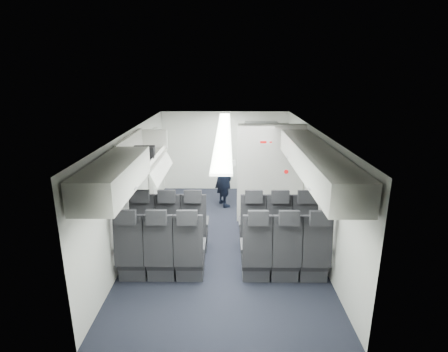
{
  "coord_description": "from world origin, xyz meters",
  "views": [
    {
      "loc": [
        0.07,
        -6.31,
        3.17
      ],
      "look_at": [
        0.0,
        0.4,
        1.15
      ],
      "focal_mm": 28.0,
      "sensor_mm": 36.0,
      "label": 1
    }
  ],
  "objects_px": {
    "boarding_door": "(155,170)",
    "flight_attendant": "(224,173)",
    "seat_row_mid": "(223,255)",
    "galley_unit": "(261,158)",
    "seat_row_front": "(223,230)",
    "carry_on_bag": "(144,153)"
  },
  "relations": [
    {
      "from": "seat_row_front",
      "to": "carry_on_bag",
      "type": "distance_m",
      "value": 1.98
    },
    {
      "from": "seat_row_mid",
      "to": "galley_unit",
      "type": "bearing_deg",
      "value": 77.12
    },
    {
      "from": "seat_row_front",
      "to": "seat_row_mid",
      "type": "distance_m",
      "value": 0.9
    },
    {
      "from": "flight_attendant",
      "to": "galley_unit",
      "type": "bearing_deg",
      "value": -68.49
    },
    {
      "from": "seat_row_front",
      "to": "seat_row_mid",
      "type": "bearing_deg",
      "value": -90.0
    },
    {
      "from": "seat_row_mid",
      "to": "galley_unit",
      "type": "relative_size",
      "value": 1.75
    },
    {
      "from": "carry_on_bag",
      "to": "seat_row_front",
      "type": "bearing_deg",
      "value": -12.06
    },
    {
      "from": "galley_unit",
      "to": "carry_on_bag",
      "type": "relative_size",
      "value": 5.24
    },
    {
      "from": "seat_row_mid",
      "to": "carry_on_bag",
      "type": "distance_m",
      "value": 2.25
    },
    {
      "from": "boarding_door",
      "to": "carry_on_bag",
      "type": "distance_m",
      "value": 2.11
    },
    {
      "from": "seat_row_front",
      "to": "flight_attendant",
      "type": "xyz_separation_m",
      "value": [
        -0.02,
        2.28,
        0.42
      ]
    },
    {
      "from": "flight_attendant",
      "to": "seat_row_front",
      "type": "bearing_deg",
      "value": 156.73
    },
    {
      "from": "seat_row_mid",
      "to": "seat_row_front",
      "type": "bearing_deg",
      "value": 90.0
    },
    {
      "from": "seat_row_front",
      "to": "carry_on_bag",
      "type": "bearing_deg",
      "value": 172.93
    },
    {
      "from": "galley_unit",
      "to": "boarding_door",
      "type": "bearing_deg",
      "value": -155.72
    },
    {
      "from": "seat_row_front",
      "to": "galley_unit",
      "type": "height_order",
      "value": "galley_unit"
    },
    {
      "from": "galley_unit",
      "to": "carry_on_bag",
      "type": "bearing_deg",
      "value": -127.26
    },
    {
      "from": "carry_on_bag",
      "to": "seat_row_mid",
      "type": "bearing_deg",
      "value": -42.58
    },
    {
      "from": "seat_row_mid",
      "to": "boarding_door",
      "type": "relative_size",
      "value": 1.79
    },
    {
      "from": "seat_row_front",
      "to": "boarding_door",
      "type": "distance_m",
      "value": 2.71
    },
    {
      "from": "flight_attendant",
      "to": "carry_on_bag",
      "type": "height_order",
      "value": "carry_on_bag"
    },
    {
      "from": "boarding_door",
      "to": "flight_attendant",
      "type": "relative_size",
      "value": 1.13
    }
  ]
}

